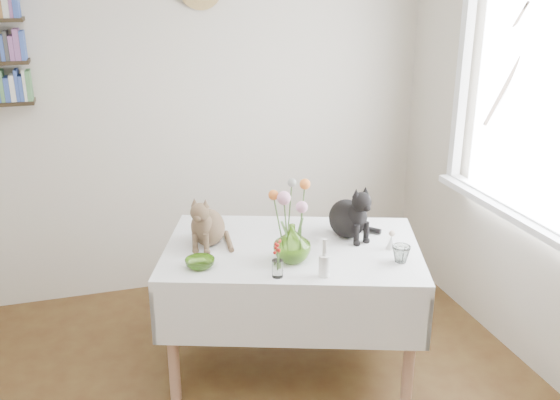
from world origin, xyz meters
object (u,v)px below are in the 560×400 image
object	(u,v)px
tabby_cat	(208,218)
flower_vase	(292,243)
dining_table	(292,276)
black_cat	(347,209)

from	to	relation	value
tabby_cat	flower_vase	xyz separation A→B (m)	(0.37, -0.34, -0.05)
dining_table	flower_vase	size ratio (longest dim) A/B	7.86
dining_table	tabby_cat	xyz separation A→B (m)	(-0.43, 0.17, 0.33)
tabby_cat	black_cat	world-z (taller)	black_cat
black_cat	flower_vase	distance (m)	0.46
dining_table	tabby_cat	bearing A→B (deg)	158.49
black_cat	flower_vase	xyz separation A→B (m)	(-0.39, -0.23, -0.06)
flower_vase	tabby_cat	bearing A→B (deg)	137.59
black_cat	dining_table	bearing A→B (deg)	172.44
dining_table	black_cat	size ratio (longest dim) A/B	4.91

